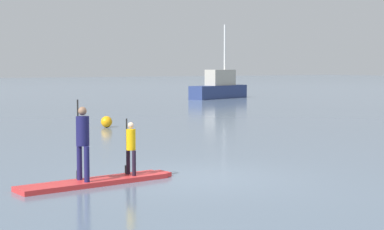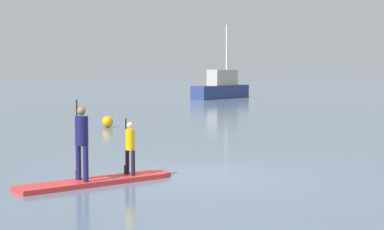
{
  "view_description": "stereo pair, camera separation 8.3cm",
  "coord_description": "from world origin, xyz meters",
  "px_view_note": "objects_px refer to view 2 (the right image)",
  "views": [
    {
      "loc": [
        -7.31,
        -11.43,
        2.41
      ],
      "look_at": [
        1.79,
        3.16,
        1.08
      ],
      "focal_mm": 58.91,
      "sensor_mm": 36.0,
      "label": 1
    },
    {
      "loc": [
        -7.24,
        -11.48,
        2.41
      ],
      "look_at": [
        1.79,
        3.16,
        1.08
      ],
      "focal_mm": 58.91,
      "sensor_mm": 36.0,
      "label": 2
    }
  ],
  "objects_px": {
    "paddler_adult": "(82,139)",
    "fishing_boat_green_midground": "(221,87)",
    "mooring_buoy_mid": "(108,122)",
    "paddler_child_solo": "(130,145)",
    "paddleboard_near": "(96,182)"
  },
  "relations": [
    {
      "from": "paddler_adult",
      "to": "fishing_boat_green_midground",
      "type": "relative_size",
      "value": 0.29
    },
    {
      "from": "paddler_adult",
      "to": "mooring_buoy_mid",
      "type": "height_order",
      "value": "paddler_adult"
    },
    {
      "from": "paddler_adult",
      "to": "paddler_child_solo",
      "type": "xyz_separation_m",
      "value": [
        1.13,
        0.12,
        -0.23
      ]
    },
    {
      "from": "paddleboard_near",
      "to": "fishing_boat_green_midground",
      "type": "relative_size",
      "value": 0.61
    },
    {
      "from": "paddleboard_near",
      "to": "paddler_adult",
      "type": "xyz_separation_m",
      "value": [
        -0.32,
        -0.02,
        0.91
      ]
    },
    {
      "from": "paddler_adult",
      "to": "mooring_buoy_mid",
      "type": "relative_size",
      "value": 3.65
    },
    {
      "from": "fishing_boat_green_midground",
      "to": "mooring_buoy_mid",
      "type": "height_order",
      "value": "fishing_boat_green_midground"
    },
    {
      "from": "paddler_child_solo",
      "to": "mooring_buoy_mid",
      "type": "xyz_separation_m",
      "value": [
        4.32,
        10.85,
        -0.51
      ]
    },
    {
      "from": "mooring_buoy_mid",
      "to": "paddler_child_solo",
      "type": "bearing_deg",
      "value": -111.72
    },
    {
      "from": "paddleboard_near",
      "to": "paddler_child_solo",
      "type": "xyz_separation_m",
      "value": [
        0.81,
        0.09,
        0.68
      ]
    },
    {
      "from": "paddler_adult",
      "to": "paddleboard_near",
      "type": "bearing_deg",
      "value": 4.29
    },
    {
      "from": "paddleboard_near",
      "to": "paddler_adult",
      "type": "relative_size",
      "value": 2.11
    },
    {
      "from": "fishing_boat_green_midground",
      "to": "paddler_child_solo",
      "type": "bearing_deg",
      "value": -127.59
    },
    {
      "from": "paddleboard_near",
      "to": "fishing_boat_green_midground",
      "type": "bearing_deg",
      "value": 51.44
    },
    {
      "from": "paddler_child_solo",
      "to": "fishing_boat_green_midground",
      "type": "bearing_deg",
      "value": 52.41
    }
  ]
}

